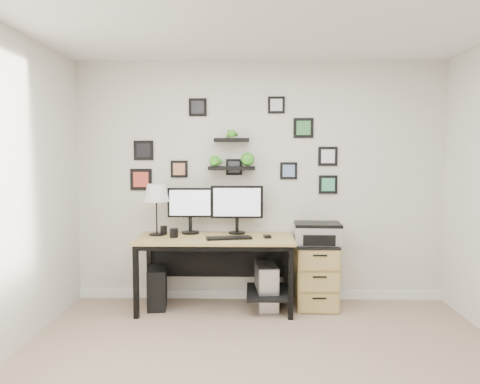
{
  "coord_description": "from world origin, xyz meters",
  "views": [
    {
      "loc": [
        -0.1,
        -3.1,
        1.59
      ],
      "look_at": [
        -0.21,
        1.83,
        1.2
      ],
      "focal_mm": 35.0,
      "sensor_mm": 36.0,
      "label": 1
    }
  ],
  "objects_px": {
    "mug": "(174,233)",
    "pc_tower_grey": "(266,286)",
    "desk": "(219,248)",
    "monitor_left": "(190,207)",
    "file_cabinet": "(316,275)",
    "printer": "(317,233)",
    "monitor_right": "(237,205)",
    "table_lamp": "(156,194)",
    "pc_tower_black": "(157,287)"
  },
  "relations": [
    {
      "from": "mug",
      "to": "pc_tower_grey",
      "type": "relative_size",
      "value": 0.2
    },
    {
      "from": "desk",
      "to": "monitor_left",
      "type": "relative_size",
      "value": 3.26
    },
    {
      "from": "desk",
      "to": "file_cabinet",
      "type": "xyz_separation_m",
      "value": [
        1.01,
        0.06,
        -0.29
      ]
    },
    {
      "from": "monitor_left",
      "to": "pc_tower_grey",
      "type": "height_order",
      "value": "monitor_left"
    },
    {
      "from": "desk",
      "to": "printer",
      "type": "xyz_separation_m",
      "value": [
        1.02,
        0.06,
        0.15
      ]
    },
    {
      "from": "monitor_left",
      "to": "printer",
      "type": "bearing_deg",
      "value": -5.06
    },
    {
      "from": "monitor_left",
      "to": "mug",
      "type": "height_order",
      "value": "monitor_left"
    },
    {
      "from": "monitor_left",
      "to": "mug",
      "type": "bearing_deg",
      "value": -119.24
    },
    {
      "from": "mug",
      "to": "file_cabinet",
      "type": "xyz_separation_m",
      "value": [
        1.47,
        0.12,
        -0.46
      ]
    },
    {
      "from": "monitor_right",
      "to": "file_cabinet",
      "type": "xyz_separation_m",
      "value": [
        0.83,
        -0.12,
        -0.72
      ]
    },
    {
      "from": "monitor_right",
      "to": "table_lamp",
      "type": "height_order",
      "value": "table_lamp"
    },
    {
      "from": "monitor_left",
      "to": "table_lamp",
      "type": "distance_m",
      "value": 0.38
    },
    {
      "from": "monitor_left",
      "to": "table_lamp",
      "type": "height_order",
      "value": "table_lamp"
    },
    {
      "from": "monitor_left",
      "to": "pc_tower_grey",
      "type": "relative_size",
      "value": 1.03
    },
    {
      "from": "desk",
      "to": "mug",
      "type": "distance_m",
      "value": 0.49
    },
    {
      "from": "monitor_right",
      "to": "printer",
      "type": "bearing_deg",
      "value": -7.87
    },
    {
      "from": "pc_tower_grey",
      "to": "mug",
      "type": "bearing_deg",
      "value": -175.44
    },
    {
      "from": "mug",
      "to": "monitor_right",
      "type": "bearing_deg",
      "value": 20.73
    },
    {
      "from": "table_lamp",
      "to": "pc_tower_black",
      "type": "xyz_separation_m",
      "value": [
        0.01,
        -0.07,
        -0.97
      ]
    },
    {
      "from": "pc_tower_black",
      "to": "file_cabinet",
      "type": "bearing_deg",
      "value": -6.18
    },
    {
      "from": "pc_tower_grey",
      "to": "table_lamp",
      "type": "bearing_deg",
      "value": 176.58
    },
    {
      "from": "desk",
      "to": "pc_tower_black",
      "type": "relative_size",
      "value": 3.84
    },
    {
      "from": "mug",
      "to": "pc_tower_grey",
      "type": "xyz_separation_m",
      "value": [
        0.95,
        0.08,
        -0.57
      ]
    },
    {
      "from": "mug",
      "to": "pc_tower_black",
      "type": "relative_size",
      "value": 0.23
    },
    {
      "from": "monitor_right",
      "to": "table_lamp",
      "type": "relative_size",
      "value": 1.03
    },
    {
      "from": "monitor_left",
      "to": "file_cabinet",
      "type": "distance_m",
      "value": 1.51
    },
    {
      "from": "monitor_right",
      "to": "pc_tower_black",
      "type": "relative_size",
      "value": 1.33
    },
    {
      "from": "pc_tower_grey",
      "to": "file_cabinet",
      "type": "distance_m",
      "value": 0.53
    },
    {
      "from": "pc_tower_grey",
      "to": "monitor_right",
      "type": "bearing_deg",
      "value": 151.95
    },
    {
      "from": "table_lamp",
      "to": "pc_tower_grey",
      "type": "xyz_separation_m",
      "value": [
        1.15,
        -0.07,
        -0.95
      ]
    },
    {
      "from": "monitor_right",
      "to": "table_lamp",
      "type": "distance_m",
      "value": 0.86
    },
    {
      "from": "file_cabinet",
      "to": "pc_tower_black",
      "type": "bearing_deg",
      "value": -178.49
    },
    {
      "from": "pc_tower_black",
      "to": "printer",
      "type": "distance_m",
      "value": 1.77
    },
    {
      "from": "monitor_left",
      "to": "pc_tower_black",
      "type": "height_order",
      "value": "monitor_left"
    },
    {
      "from": "pc_tower_grey",
      "to": "printer",
      "type": "relative_size",
      "value": 0.98
    },
    {
      "from": "monitor_right",
      "to": "file_cabinet",
      "type": "bearing_deg",
      "value": -8.23
    },
    {
      "from": "monitor_right",
      "to": "pc_tower_grey",
      "type": "xyz_separation_m",
      "value": [
        0.31,
        -0.17,
        -0.83
      ]
    },
    {
      "from": "table_lamp",
      "to": "printer",
      "type": "distance_m",
      "value": 1.73
    },
    {
      "from": "monitor_left",
      "to": "monitor_right",
      "type": "height_order",
      "value": "monitor_right"
    },
    {
      "from": "monitor_left",
      "to": "pc_tower_black",
      "type": "bearing_deg",
      "value": -153.37
    },
    {
      "from": "desk",
      "to": "pc_tower_black",
      "type": "xyz_separation_m",
      "value": [
        -0.65,
        0.01,
        -0.42
      ]
    },
    {
      "from": "pc_tower_grey",
      "to": "file_cabinet",
      "type": "xyz_separation_m",
      "value": [
        0.52,
        0.05,
        0.11
      ]
    },
    {
      "from": "table_lamp",
      "to": "pc_tower_grey",
      "type": "bearing_deg",
      "value": -3.42
    },
    {
      "from": "file_cabinet",
      "to": "printer",
      "type": "height_order",
      "value": "printer"
    },
    {
      "from": "pc_tower_grey",
      "to": "file_cabinet",
      "type": "bearing_deg",
      "value": 5.01
    },
    {
      "from": "table_lamp",
      "to": "printer",
      "type": "height_order",
      "value": "table_lamp"
    },
    {
      "from": "pc_tower_black",
      "to": "monitor_left",
      "type": "bearing_deg",
      "value": 18.94
    },
    {
      "from": "monitor_left",
      "to": "monitor_right",
      "type": "relative_size",
      "value": 0.89
    },
    {
      "from": "pc_tower_grey",
      "to": "file_cabinet",
      "type": "relative_size",
      "value": 0.71
    },
    {
      "from": "table_lamp",
      "to": "mug",
      "type": "relative_size",
      "value": 5.59
    }
  ]
}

